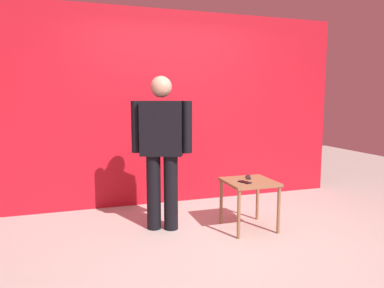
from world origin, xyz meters
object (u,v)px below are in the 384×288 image
Objects in this scene: standing_person at (162,145)px; side_table at (249,188)px; tv_remote at (248,177)px; cell_phone at (245,182)px.

standing_person is 1.08m from side_table.
tv_remote reaches higher than side_table.
tv_remote is (0.14, 0.19, 0.01)m from cell_phone.
cell_phone is 0.85× the size of tv_remote.
tv_remote reaches higher than cell_phone.
cell_phone reaches higher than side_table.
tv_remote is at bearing 33.64° from cell_phone.
standing_person is at bearing -166.08° from tv_remote.
standing_person is 1.06m from tv_remote.
cell_phone is 0.23m from tv_remote.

